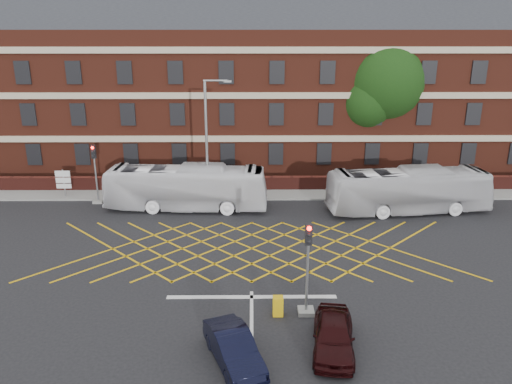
{
  "coord_description": "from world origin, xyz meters",
  "views": [
    {
      "loc": [
        0.05,
        -24.29,
        11.98
      ],
      "look_at": [
        0.24,
        1.5,
        3.59
      ],
      "focal_mm": 35.0,
      "sensor_mm": 36.0,
      "label": 1
    }
  ],
  "objects_px": {
    "car_navy": "(234,348)",
    "traffic_light_near": "(307,278)",
    "traffic_light_far": "(96,179)",
    "direction_signs": "(63,180)",
    "deciduous_tree": "(382,87)",
    "street_lamp": "(208,166)",
    "utility_cabinet": "(278,306)",
    "bus_right": "(408,190)",
    "car_maroon": "(334,335)",
    "bus_left": "(186,187)"
  },
  "relations": [
    {
      "from": "car_navy",
      "to": "deciduous_tree",
      "type": "relative_size",
      "value": 0.34
    },
    {
      "from": "bus_right",
      "to": "car_maroon",
      "type": "xyz_separation_m",
      "value": [
        -7.5,
        -15.6,
        -0.87
      ]
    },
    {
      "from": "street_lamp",
      "to": "utility_cabinet",
      "type": "xyz_separation_m",
      "value": [
        4.17,
        -14.1,
        -2.61
      ]
    },
    {
      "from": "bus_right",
      "to": "street_lamp",
      "type": "relative_size",
      "value": 1.25
    },
    {
      "from": "car_maroon",
      "to": "direction_signs",
      "type": "distance_m",
      "value": 25.41
    },
    {
      "from": "street_lamp",
      "to": "bus_right",
      "type": "bearing_deg",
      "value": -4.28
    },
    {
      "from": "traffic_light_near",
      "to": "traffic_light_far",
      "type": "relative_size",
      "value": 1.0
    },
    {
      "from": "deciduous_tree",
      "to": "traffic_light_near",
      "type": "xyz_separation_m",
      "value": [
        -8.53,
        -22.94,
        -5.66
      ]
    },
    {
      "from": "car_maroon",
      "to": "direction_signs",
      "type": "relative_size",
      "value": 1.79
    },
    {
      "from": "traffic_light_far",
      "to": "utility_cabinet",
      "type": "xyz_separation_m",
      "value": [
        12.34,
        -15.15,
        -1.33
      ]
    },
    {
      "from": "bus_left",
      "to": "deciduous_tree",
      "type": "bearing_deg",
      "value": -55.97
    },
    {
      "from": "utility_cabinet",
      "to": "car_navy",
      "type": "bearing_deg",
      "value": -118.68
    },
    {
      "from": "direction_signs",
      "to": "utility_cabinet",
      "type": "distance_m",
      "value": 22.18
    },
    {
      "from": "traffic_light_near",
      "to": "direction_signs",
      "type": "relative_size",
      "value": 1.94
    },
    {
      "from": "car_maroon",
      "to": "traffic_light_near",
      "type": "height_order",
      "value": "traffic_light_near"
    },
    {
      "from": "traffic_light_far",
      "to": "utility_cabinet",
      "type": "height_order",
      "value": "traffic_light_far"
    },
    {
      "from": "deciduous_tree",
      "to": "traffic_light_near",
      "type": "bearing_deg",
      "value": -110.39
    },
    {
      "from": "traffic_light_far",
      "to": "direction_signs",
      "type": "xyz_separation_m",
      "value": [
        -2.78,
        1.04,
        -0.39
      ]
    },
    {
      "from": "utility_cabinet",
      "to": "bus_right",
      "type": "bearing_deg",
      "value": 53.87
    },
    {
      "from": "car_navy",
      "to": "street_lamp",
      "type": "relative_size",
      "value": 0.44
    },
    {
      "from": "car_navy",
      "to": "traffic_light_near",
      "type": "height_order",
      "value": "traffic_light_near"
    },
    {
      "from": "bus_left",
      "to": "deciduous_tree",
      "type": "distance_m",
      "value": 18.96
    },
    {
      "from": "traffic_light_near",
      "to": "direction_signs",
      "type": "height_order",
      "value": "traffic_light_near"
    },
    {
      "from": "car_navy",
      "to": "bus_right",
      "type": "bearing_deg",
      "value": 33.92
    },
    {
      "from": "traffic_light_far",
      "to": "utility_cabinet",
      "type": "relative_size",
      "value": 4.87
    },
    {
      "from": "deciduous_tree",
      "to": "street_lamp",
      "type": "distance_m",
      "value": 17.14
    },
    {
      "from": "bus_right",
      "to": "street_lamp",
      "type": "height_order",
      "value": "street_lamp"
    },
    {
      "from": "traffic_light_near",
      "to": "car_maroon",
      "type": "bearing_deg",
      "value": -73.39
    },
    {
      "from": "deciduous_tree",
      "to": "traffic_light_far",
      "type": "xyz_separation_m",
      "value": [
        -22.12,
        -7.9,
        -5.66
      ]
    },
    {
      "from": "bus_right",
      "to": "street_lamp",
      "type": "distance_m",
      "value": 13.83
    },
    {
      "from": "bus_right",
      "to": "traffic_light_far",
      "type": "height_order",
      "value": "traffic_light_far"
    },
    {
      "from": "deciduous_tree",
      "to": "traffic_light_far",
      "type": "height_order",
      "value": "deciduous_tree"
    },
    {
      "from": "street_lamp",
      "to": "traffic_light_far",
      "type": "bearing_deg",
      "value": 172.67
    },
    {
      "from": "bus_left",
      "to": "bus_right",
      "type": "xyz_separation_m",
      "value": [
        15.25,
        -0.74,
        -0.02
      ]
    },
    {
      "from": "bus_right",
      "to": "traffic_light_near",
      "type": "relative_size",
      "value": 2.59
    },
    {
      "from": "utility_cabinet",
      "to": "deciduous_tree",
      "type": "bearing_deg",
      "value": 67.01
    },
    {
      "from": "utility_cabinet",
      "to": "street_lamp",
      "type": "bearing_deg",
      "value": 106.46
    },
    {
      "from": "bus_right",
      "to": "direction_signs",
      "type": "height_order",
      "value": "bus_right"
    },
    {
      "from": "car_navy",
      "to": "deciduous_tree",
      "type": "xyz_separation_m",
      "value": [
        11.6,
        26.38,
        6.79
      ]
    },
    {
      "from": "bus_left",
      "to": "traffic_light_near",
      "type": "relative_size",
      "value": 2.62
    },
    {
      "from": "car_navy",
      "to": "traffic_light_near",
      "type": "distance_m",
      "value": 4.75
    },
    {
      "from": "bus_right",
      "to": "street_lamp",
      "type": "bearing_deg",
      "value": 79.35
    },
    {
      "from": "bus_right",
      "to": "car_maroon",
      "type": "relative_size",
      "value": 2.82
    },
    {
      "from": "deciduous_tree",
      "to": "utility_cabinet",
      "type": "xyz_separation_m",
      "value": [
        -9.78,
        -23.05,
        -6.99
      ]
    },
    {
      "from": "street_lamp",
      "to": "utility_cabinet",
      "type": "relative_size",
      "value": 10.12
    },
    {
      "from": "traffic_light_near",
      "to": "car_navy",
      "type": "bearing_deg",
      "value": -131.79
    },
    {
      "from": "bus_right",
      "to": "traffic_light_far",
      "type": "bearing_deg",
      "value": 78.21
    },
    {
      "from": "bus_right",
      "to": "car_maroon",
      "type": "height_order",
      "value": "bus_right"
    },
    {
      "from": "car_maroon",
      "to": "utility_cabinet",
      "type": "relative_size",
      "value": 4.48
    },
    {
      "from": "street_lamp",
      "to": "car_maroon",
      "type": "bearing_deg",
      "value": -69.53
    }
  ]
}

